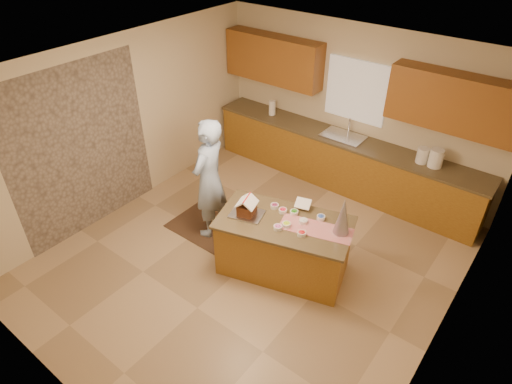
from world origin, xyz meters
TOP-DOWN VIEW (x-y plane):
  - floor at (0.00, 0.00)m, footprint 5.50×5.50m
  - ceiling at (0.00, 0.00)m, footprint 5.50×5.50m
  - wall_back at (0.00, 2.75)m, footprint 5.50×5.50m
  - wall_front at (0.00, -2.75)m, footprint 5.50×5.50m
  - wall_left at (-2.50, 0.00)m, footprint 5.50×5.50m
  - wall_right at (2.50, 0.00)m, footprint 5.50×5.50m
  - stone_accent at (-2.48, -0.80)m, footprint 0.00×2.50m
  - window_curtain at (0.00, 2.72)m, footprint 1.05×0.03m
  - back_counter_base at (0.00, 2.45)m, footprint 4.80×0.60m
  - back_counter_top at (0.00, 2.45)m, footprint 4.85×0.63m
  - upper_cabinet_left at (-1.55, 2.57)m, footprint 1.85×0.35m
  - upper_cabinet_right at (1.55, 2.57)m, footprint 1.85×0.35m
  - sink at (0.00, 2.45)m, footprint 0.70×0.45m
  - faucet at (0.00, 2.63)m, footprint 0.03×0.03m
  - island_base at (0.45, 0.08)m, footprint 1.81×1.25m
  - island_top at (0.45, 0.08)m, footprint 1.90×1.35m
  - table_runner at (0.85, 0.20)m, footprint 0.97×0.57m
  - baking_tray at (-0.02, -0.10)m, footprint 0.49×0.42m
  - cookbook at (0.49, 0.46)m, footprint 0.24×0.21m
  - tinsel_tree at (1.12, 0.33)m, footprint 0.25×0.25m
  - rug at (-0.93, 0.12)m, footprint 1.25×0.82m
  - boy at (-0.88, 0.12)m, footprint 0.57×0.75m
  - canister_a at (1.32, 2.45)m, footprint 0.18×0.18m
  - canister_b at (1.52, 2.45)m, footprint 0.20×0.20m
  - canister_c at (1.55, 2.45)m, footprint 0.15×0.15m
  - paper_towel at (-1.47, 2.45)m, footprint 0.12×0.12m
  - gingerbread_house at (-0.02, -0.10)m, footprint 0.31×0.32m
  - candy_bowls at (0.52, 0.16)m, footprint 0.72×0.61m

SIDE VIEW (x-z plane):
  - floor at x=0.00m, z-range 0.00..0.00m
  - rug at x=-0.93m, z-range 0.00..0.01m
  - island_base at x=0.45m, z-range 0.00..0.80m
  - back_counter_base at x=0.00m, z-range 0.00..0.88m
  - island_top at x=0.45m, z-range 0.80..0.84m
  - table_runner at x=0.85m, z-range 0.84..0.85m
  - baking_tray at x=-0.02m, z-range 0.84..0.86m
  - candy_bowls at x=0.52m, z-range 0.84..0.89m
  - sink at x=0.00m, z-range 0.83..0.95m
  - back_counter_top at x=0.00m, z-range 0.88..0.92m
  - cookbook at x=0.49m, z-range 0.88..0.97m
  - boy at x=-0.88m, z-range 0.01..1.86m
  - gingerbread_house at x=-0.02m, z-range 0.83..1.09m
  - canister_c at x=1.55m, z-range 0.92..1.14m
  - canister_a at x=1.32m, z-range 0.92..1.16m
  - paper_towel at x=-1.47m, z-range 0.92..1.18m
  - faucet at x=0.00m, z-range 0.92..1.20m
  - canister_b at x=1.52m, z-range 0.92..1.21m
  - tinsel_tree at x=1.12m, z-range 0.84..1.34m
  - stone_accent at x=-2.48m, z-range 0.00..2.50m
  - wall_back at x=0.00m, z-range 1.35..1.35m
  - wall_front at x=0.00m, z-range 1.35..1.35m
  - wall_left at x=-2.50m, z-range 1.35..1.35m
  - wall_right at x=2.50m, z-range 1.35..1.35m
  - window_curtain at x=0.00m, z-range 1.15..2.15m
  - upper_cabinet_left at x=-1.55m, z-range 1.50..2.30m
  - upper_cabinet_right at x=1.55m, z-range 1.50..2.30m
  - ceiling at x=0.00m, z-range 2.70..2.70m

